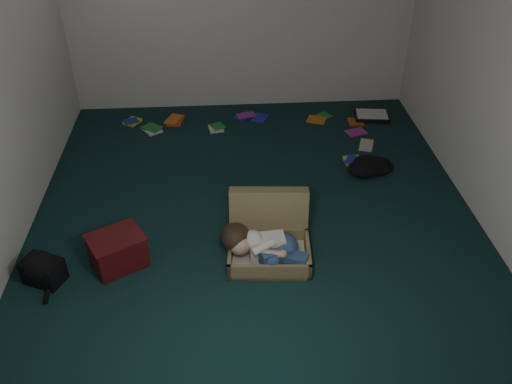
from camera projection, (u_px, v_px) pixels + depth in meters
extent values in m
plane|color=black|center=(255.00, 214.00, 4.96)|extent=(4.50, 4.50, 0.00)
plane|color=white|center=(290.00, 292.00, 2.38)|extent=(4.50, 0.00, 4.50)
plane|color=white|center=(504.00, 74.00, 4.32)|extent=(0.00, 4.50, 4.50)
cube|color=olive|center=(269.00, 254.00, 4.40)|extent=(0.69, 0.52, 0.15)
cube|color=beige|center=(269.00, 257.00, 4.43)|extent=(0.63, 0.46, 0.02)
cube|color=olive|center=(269.00, 215.00, 4.56)|extent=(0.67, 0.25, 0.49)
cube|color=silver|center=(267.00, 247.00, 4.34)|extent=(0.29, 0.18, 0.21)
sphere|color=tan|center=(240.00, 244.00, 4.28)|extent=(0.18, 0.18, 0.18)
ellipsoid|color=black|center=(236.00, 237.00, 4.31)|extent=(0.24, 0.25, 0.21)
ellipsoid|color=navy|center=(284.00, 246.00, 4.35)|extent=(0.22, 0.25, 0.21)
cube|color=navy|center=(275.00, 256.00, 4.27)|extent=(0.27, 0.19, 0.13)
cube|color=navy|center=(293.00, 259.00, 4.27)|extent=(0.25, 0.19, 0.10)
sphere|color=white|center=(304.00, 258.00, 4.31)|extent=(0.10, 0.10, 0.10)
sphere|color=white|center=(305.00, 265.00, 4.26)|extent=(0.09, 0.09, 0.09)
cylinder|color=tan|center=(273.00, 254.00, 4.21)|extent=(0.18, 0.07, 0.06)
cube|color=#430D0F|center=(118.00, 252.00, 4.33)|extent=(0.50, 0.47, 0.27)
cube|color=#430D0F|center=(115.00, 238.00, 4.25)|extent=(0.53, 0.49, 0.02)
cube|color=black|center=(372.00, 116.00, 6.48)|extent=(0.43, 0.35, 0.05)
cube|color=white|center=(372.00, 114.00, 6.46)|extent=(0.39, 0.30, 0.01)
cube|color=yellow|center=(133.00, 122.00, 6.38)|extent=(0.21, 0.16, 0.02)
cube|color=#AE4817|center=(176.00, 121.00, 6.41)|extent=(0.27, 0.26, 0.02)
cube|color=silver|center=(216.00, 128.00, 6.26)|extent=(0.21, 0.25, 0.02)
cube|color=#1C259A|center=(260.00, 118.00, 6.47)|extent=(0.23, 0.26, 0.02)
cube|color=orange|center=(316.00, 120.00, 6.44)|extent=(0.26, 0.25, 0.02)
cube|color=#227D2C|center=(323.00, 116.00, 6.51)|extent=(0.23, 0.18, 0.02)
cube|color=#A82A95|center=(356.00, 132.00, 6.19)|extent=(0.26, 0.26, 0.02)
cube|color=beige|center=(366.00, 145.00, 5.94)|extent=(0.20, 0.24, 0.02)
cube|color=yellow|center=(353.00, 162.00, 5.67)|extent=(0.24, 0.26, 0.02)
cube|color=#AE4817|center=(356.00, 121.00, 6.40)|extent=(0.26, 0.24, 0.02)
cube|color=silver|center=(152.00, 130.00, 6.23)|extent=(0.24, 0.19, 0.02)
cube|color=#1C259A|center=(244.00, 116.00, 6.51)|extent=(0.26, 0.26, 0.02)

